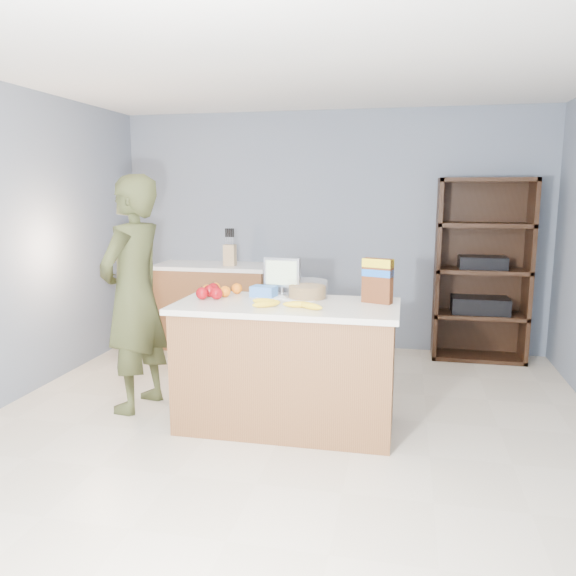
% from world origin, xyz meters
% --- Properties ---
extents(floor, '(4.50, 5.00, 0.02)m').
position_xyz_m(floor, '(0.00, 0.00, 0.00)').
color(floor, beige).
rests_on(floor, ground).
extents(walls, '(4.52, 5.02, 2.51)m').
position_xyz_m(walls, '(0.00, 0.00, 1.65)').
color(walls, slate).
rests_on(walls, ground).
extents(counter_peninsula, '(1.56, 0.76, 0.90)m').
position_xyz_m(counter_peninsula, '(0.00, 0.30, 0.42)').
color(counter_peninsula, brown).
rests_on(counter_peninsula, ground).
extents(back_cabinet, '(1.24, 0.62, 0.90)m').
position_xyz_m(back_cabinet, '(-1.20, 2.20, 0.45)').
color(back_cabinet, brown).
rests_on(back_cabinet, ground).
extents(shelving_unit, '(0.90, 0.40, 1.80)m').
position_xyz_m(shelving_unit, '(1.55, 2.35, 0.86)').
color(shelving_unit, black).
rests_on(shelving_unit, ground).
extents(person, '(0.53, 0.72, 1.80)m').
position_xyz_m(person, '(-1.21, 0.40, 0.90)').
color(person, '#35381C').
rests_on(person, ground).
extents(knife_block, '(0.12, 0.10, 0.31)m').
position_xyz_m(knife_block, '(-1.00, 2.13, 1.02)').
color(knife_block, tan).
rests_on(knife_block, back_cabinet).
extents(envelopes, '(0.46, 0.23, 0.00)m').
position_xyz_m(envelopes, '(-0.04, 0.44, 0.90)').
color(envelopes, white).
rests_on(envelopes, counter_peninsula).
extents(bananas, '(0.53, 0.20, 0.05)m').
position_xyz_m(bananas, '(0.02, 0.17, 0.92)').
color(bananas, yellow).
rests_on(bananas, counter_peninsula).
extents(apples, '(0.19, 0.28, 0.09)m').
position_xyz_m(apples, '(-0.59, 0.39, 0.94)').
color(apples, maroon).
rests_on(apples, counter_peninsula).
extents(oranges, '(0.28, 0.22, 0.08)m').
position_xyz_m(oranges, '(-0.56, 0.52, 0.94)').
color(oranges, orange).
rests_on(oranges, counter_peninsula).
extents(blue_carton, '(0.20, 0.15, 0.08)m').
position_xyz_m(blue_carton, '(-0.22, 0.51, 0.94)').
color(blue_carton, blue).
rests_on(blue_carton, counter_peninsula).
extents(salad_bowl, '(0.30, 0.30, 0.13)m').
position_xyz_m(salad_bowl, '(0.11, 0.53, 0.96)').
color(salad_bowl, '#267219').
rests_on(salad_bowl, counter_peninsula).
extents(tv, '(0.28, 0.12, 0.28)m').
position_xyz_m(tv, '(-0.10, 0.60, 1.06)').
color(tv, silver).
rests_on(tv, counter_peninsula).
extents(cereal_box, '(0.22, 0.14, 0.31)m').
position_xyz_m(cereal_box, '(0.62, 0.44, 1.08)').
color(cereal_box, '#592B14').
rests_on(cereal_box, counter_peninsula).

